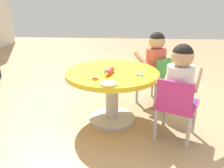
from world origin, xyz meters
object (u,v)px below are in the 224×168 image
object	(u,v)px
child_chair_left	(176,105)
craft_scissors	(141,75)
child_chair_right	(157,78)
seated_child_right	(156,57)
seated_child_left	(180,77)
rolling_pin	(110,71)
craft_table	(112,84)

from	to	relation	value
child_chair_left	craft_scissors	xyz separation A→B (m)	(0.19, 0.28, 0.19)
child_chair_left	child_chair_right	distance (m)	0.67
seated_child_right	craft_scissors	xyz separation A→B (m)	(-0.51, 0.18, -0.04)
seated_child_left	craft_scissors	xyz separation A→B (m)	(0.15, 0.30, -0.04)
child_chair_left	child_chair_right	xyz separation A→B (m)	(0.67, 0.08, 0.00)
child_chair_left	rolling_pin	size ratio (longest dim) A/B	2.34
seated_child_right	craft_scissors	bearing A→B (deg)	160.91
craft_table	seated_child_right	size ratio (longest dim) A/B	1.65
craft_scissors	child_chair_right	bearing A→B (deg)	-23.00
seated_child_right	rolling_pin	size ratio (longest dim) A/B	2.22
child_chair_right	seated_child_right	distance (m)	0.23
craft_table	child_chair_left	size ratio (longest dim) A/B	1.57
seated_child_left	child_chair_right	distance (m)	0.68
child_chair_right	child_chair_left	bearing A→B (deg)	-173.40
seated_child_right	craft_scissors	distance (m)	0.54
craft_table	seated_child_left	distance (m)	0.62
seated_child_right	rolling_pin	xyz separation A→B (m)	(-0.50, 0.44, -0.02)
craft_table	seated_child_left	world-z (taller)	seated_child_left
craft_table	child_chair_left	distance (m)	0.60
craft_table	rolling_pin	world-z (taller)	rolling_pin
child_chair_left	rolling_pin	bearing A→B (deg)	70.42
seated_child_right	rolling_pin	world-z (taller)	seated_child_right
rolling_pin	child_chair_right	bearing A→B (deg)	-44.84
seated_child_left	rolling_pin	size ratio (longest dim) A/B	2.22
craft_table	child_chair_left	world-z (taller)	child_chair_left
seated_child_left	child_chair_right	world-z (taller)	seated_child_left
craft_table	seated_child_left	size ratio (longest dim) A/B	1.65
craft_scissors	rolling_pin	bearing A→B (deg)	88.64
seated_child_left	seated_child_right	world-z (taller)	same
seated_child_right	child_chair_right	bearing A→B (deg)	-136.03
child_chair_right	seated_child_right	size ratio (longest dim) A/B	1.05
craft_table	craft_scissors	distance (m)	0.30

